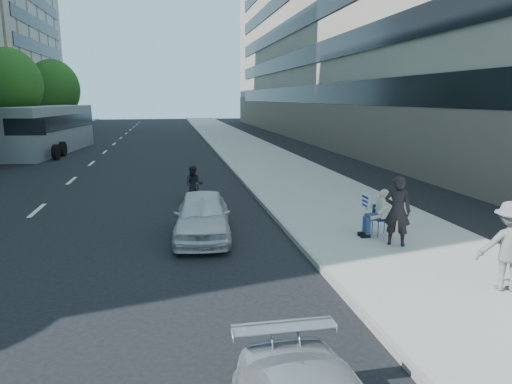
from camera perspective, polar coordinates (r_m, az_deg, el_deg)
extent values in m
plane|color=black|center=(9.72, 1.07, -11.85)|extent=(160.00, 160.00, 0.00)
cube|color=gray|center=(29.55, 0.70, 4.29)|extent=(5.00, 120.00, 0.15)
cube|color=gray|center=(45.28, 14.74, 19.09)|extent=(14.00, 70.00, 20.00)
cylinder|color=#382616|center=(40.56, -27.99, 6.95)|extent=(0.30, 0.30, 2.97)
ellipsoid|color=#1C5216|center=(40.50, -28.46, 11.75)|extent=(4.80, 4.80, 5.52)
cylinder|color=#382616|center=(54.09, -23.68, 7.99)|extent=(0.30, 0.30, 2.62)
ellipsoid|color=#1C5216|center=(54.04, -23.99, 11.66)|extent=(5.40, 5.40, 6.21)
cylinder|color=navy|center=(12.82, 15.02, -4.59)|extent=(0.02, 0.02, 0.45)
cylinder|color=navy|center=(12.97, 16.46, -4.48)|extent=(0.02, 0.02, 0.45)
cylinder|color=navy|center=(13.13, 14.34, -4.17)|extent=(0.02, 0.02, 0.45)
cylinder|color=navy|center=(13.28, 15.75, -4.06)|extent=(0.02, 0.02, 0.45)
cube|color=navy|center=(12.99, 15.45, -3.31)|extent=(0.40, 0.40, 0.03)
cube|color=navy|center=(13.11, 15.13, -2.32)|extent=(0.40, 0.02, 0.40)
cylinder|color=navy|center=(12.78, 14.78, -3.11)|extent=(0.44, 0.17, 0.17)
cylinder|color=navy|center=(12.75, 13.83, -4.17)|extent=(0.14, 0.14, 0.46)
cube|color=black|center=(12.80, 13.53, -5.35)|extent=(0.26, 0.11, 0.10)
cylinder|color=navy|center=(12.96, 14.40, -2.89)|extent=(0.44, 0.17, 0.17)
cylinder|color=navy|center=(12.93, 13.46, -3.94)|extent=(0.14, 0.14, 0.46)
cube|color=black|center=(12.98, 13.17, -5.10)|extent=(0.26, 0.11, 0.10)
cube|color=beige|center=(12.91, 15.61, -1.82)|extent=(0.26, 0.42, 0.56)
sphere|color=tan|center=(12.83, 15.70, -0.21)|extent=(0.23, 0.23, 0.23)
ellipsoid|color=gray|center=(12.84, 15.79, -0.08)|extent=(0.22, 0.24, 0.19)
ellipsoid|color=gray|center=(12.81, 15.36, -0.53)|extent=(0.10, 0.14, 0.13)
cylinder|color=beige|center=(12.66, 15.59, -2.23)|extent=(0.30, 0.10, 0.25)
cylinder|color=tan|center=(12.62, 14.73, -3.07)|extent=(0.29, 0.09, 0.14)
cylinder|color=beige|center=(13.10, 14.84, -1.49)|extent=(0.26, 0.20, 0.32)
cylinder|color=tan|center=(13.20, 14.05, -1.81)|extent=(0.30, 0.21, 0.18)
cube|color=white|center=(13.27, 13.53, -1.13)|extent=(0.03, 0.55, 0.40)
imported|color=slate|center=(10.22, 29.07, -5.93)|extent=(1.31, 1.03, 1.79)
imported|color=black|center=(12.17, 17.26, -2.27)|extent=(0.79, 0.73, 1.81)
imported|color=silver|center=(12.91, -6.71, -2.92)|extent=(1.86, 3.90, 1.29)
cylinder|color=black|center=(16.61, -7.59, -0.79)|extent=(0.21, 0.65, 0.64)
cylinder|color=black|center=(17.98, -7.85, 0.15)|extent=(0.21, 0.65, 0.64)
cube|color=black|center=(17.25, -7.75, 0.45)|extent=(0.41, 1.22, 0.35)
imported|color=black|center=(17.12, -7.75, 0.92)|extent=(0.76, 0.63, 1.42)
cube|color=gray|center=(36.19, -24.27, 7.13)|extent=(3.96, 12.22, 3.30)
cube|color=black|center=(36.48, -26.30, 7.85)|extent=(1.48, 11.42, 1.00)
cube|color=black|center=(35.89, -22.35, 8.14)|extent=(1.48, 11.42, 1.00)
cube|color=black|center=(30.35, -26.93, 7.26)|extent=(2.39, 0.36, 1.00)
cylinder|color=black|center=(32.29, -28.06, 4.31)|extent=(0.37, 1.02, 1.00)
cylinder|color=black|center=(31.64, -23.73, 4.57)|extent=(0.37, 1.02, 1.00)
cylinder|color=black|center=(34.20, -27.09, 4.73)|extent=(0.37, 1.02, 1.00)
cylinder|color=black|center=(33.58, -22.99, 4.98)|extent=(0.37, 1.02, 1.00)
cylinder|color=black|center=(39.96, -24.75, 5.77)|extent=(0.37, 1.02, 1.00)
cylinder|color=black|center=(39.44, -21.21, 5.98)|extent=(0.37, 1.02, 1.00)
cylinder|color=black|center=(41.42, -24.26, 5.98)|extent=(0.37, 1.02, 1.00)
cylinder|color=black|center=(40.91, -20.84, 6.19)|extent=(0.37, 1.02, 1.00)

